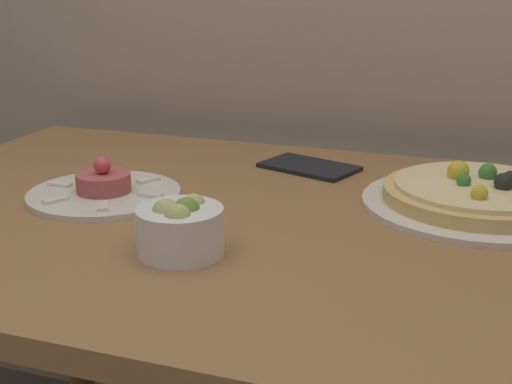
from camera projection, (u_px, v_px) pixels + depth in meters
dining_table at (245, 273)px, 1.14m from camera, size 1.30×0.88×0.79m
pizza_plate at (478, 196)px, 1.13m from camera, size 0.37×0.37×0.07m
tartare_plate at (104, 190)px, 1.18m from camera, size 0.25×0.25×0.07m
small_bowl at (180, 227)px, 0.94m from camera, size 0.12×0.12×0.08m
napkin at (309, 167)px, 1.35m from camera, size 0.20×0.15×0.01m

